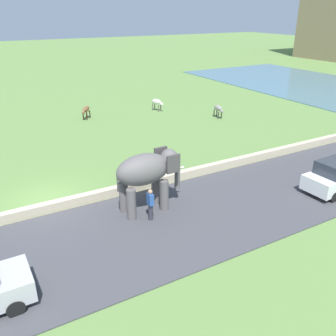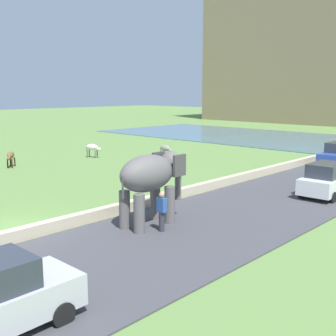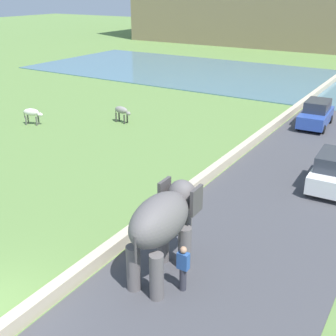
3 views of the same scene
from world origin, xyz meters
name	(u,v)px [view 1 (image 1 of 3)]	position (x,y,z in m)	size (l,w,h in m)	color
ground_plane	(47,201)	(0.00, 0.00, 0.00)	(220.00, 220.00, 0.00)	#608442
barrier_wall	(308,145)	(1.20, 18.00, 0.25)	(0.40, 110.00, 0.50)	beige
lake	(316,86)	(-14.00, 37.05, 0.04)	(36.00, 18.00, 0.08)	slate
elephant	(148,172)	(3.42, 4.18, 2.04)	(1.46, 3.47, 2.99)	#605B5B
person_beside_elephant	(150,204)	(4.35, 3.83, 0.87)	(0.36, 0.22, 1.63)	#33333D
cow_brown	(86,110)	(-13.81, 6.60, 0.84)	(1.27, 1.16, 1.15)	brown
cow_grey	(218,109)	(-8.29, 17.15, 0.84)	(1.41, 0.53, 1.15)	gray
cow_white	(157,102)	(-13.19, 13.47, 0.84)	(1.41, 0.83, 1.15)	silver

